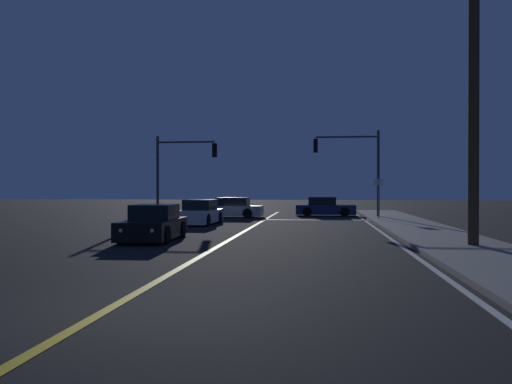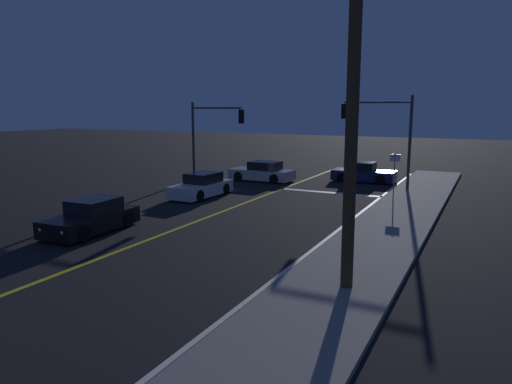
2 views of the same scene
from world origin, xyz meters
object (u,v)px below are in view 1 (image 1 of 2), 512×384
Objects in this scene: car_mid_block_navy at (325,208)px; traffic_signal_far_left at (180,163)px; car_side_waiting_silver at (231,209)px; street_sign_corner at (378,192)px; car_far_approaching_white at (199,214)px; utility_pole_right at (474,87)px; car_distant_tail_black at (153,225)px; traffic_signal_near_right at (354,159)px.

car_mid_block_navy is 0.79× the size of traffic_signal_far_left.
car_side_waiting_silver is 9.97m from street_sign_corner.
car_far_approaching_white is 0.43× the size of utility_pole_right.
car_far_approaching_white is at bearing 177.02° from car_side_waiting_silver.
car_far_approaching_white is (-0.53, -6.90, -0.00)m from car_side_waiting_silver.
traffic_signal_far_left reaches higher than street_sign_corner.
car_distant_tail_black is 1.67× the size of street_sign_corner.
car_side_waiting_silver and car_distant_tail_black have the same top height.
car_mid_block_navy is 0.74× the size of traffic_signal_near_right.
utility_pole_right is (11.37, -10.34, 4.61)m from car_far_approaching_white.
traffic_signal_near_right is 11.35m from traffic_signal_far_left.
traffic_signal_near_right is (8.47, 15.31, 3.25)m from car_distant_tail_black.
traffic_signal_near_right is 3.72m from street_sign_corner.
street_sign_corner is at bearing 95.62° from utility_pole_right.
car_side_waiting_silver is 6.92m from car_far_approaching_white.
traffic_signal_near_right is at bearing -90.13° from car_side_waiting_silver.
traffic_signal_near_right is at bearing -121.63° from car_distant_tail_black.
car_far_approaching_white is (-0.27, 8.64, -0.00)m from car_distant_tail_black.
traffic_signal_near_right is at bearing -140.05° from car_far_approaching_white.
car_far_approaching_white is 1.68× the size of street_sign_corner.
car_side_waiting_silver and car_mid_block_navy have the same top height.
car_side_waiting_silver is 20.88m from utility_pole_right.
car_mid_block_navy is at bearing -123.12° from car_far_approaching_white.
traffic_signal_far_left is at bearing 119.39° from car_side_waiting_silver.
car_mid_block_navy is 1.00× the size of car_distant_tail_black.
street_sign_corner is (1.24, -2.80, -2.12)m from traffic_signal_near_right.
car_mid_block_navy is at bearing 118.62° from street_sign_corner.
car_distant_tail_black is 14.51m from traffic_signal_far_left.
traffic_signal_far_left is at bearing 7.09° from traffic_signal_near_right.
utility_pole_right is (11.10, -1.70, 4.61)m from car_distant_tail_black.
car_far_approaching_white is 10.75m from street_sign_corner.
traffic_signal_near_right is 0.57× the size of utility_pole_right.
traffic_signal_near_right is (8.20, -0.23, 3.25)m from car_side_waiting_silver.
car_side_waiting_silver is at bearing 27.95° from traffic_signal_far_left.
traffic_signal_far_left is 20.97m from utility_pole_right.
car_far_approaching_white is at bearing 37.40° from traffic_signal_near_right.
utility_pole_right is at bearing -84.38° from street_sign_corner.
car_far_approaching_white is 16.04m from utility_pole_right.
car_far_approaching_white is 0.75× the size of traffic_signal_near_right.
traffic_signal_far_left is at bearing -61.83° from car_far_approaching_white.
car_far_approaching_white is 11.46m from traffic_signal_near_right.
traffic_signal_near_right is 17.27m from utility_pole_right.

